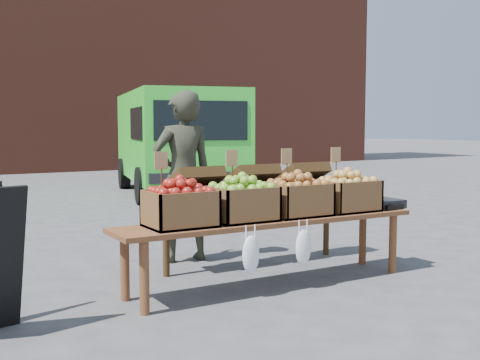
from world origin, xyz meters
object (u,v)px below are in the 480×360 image
back_table (253,211)px  crate_red_apples (298,199)px  delivery_van (177,144)px  crate_russet_pears (242,204)px  vendor (183,177)px  display_bench (270,252)px  weighing_scale (382,203)px  crate_green_apples (347,196)px  crate_golden_apples (180,209)px

back_table → crate_red_apples: size_ratio=4.20×
delivery_van → crate_russet_pears: (-2.42, -6.53, -0.27)m
delivery_van → crate_red_apples: 6.80m
delivery_van → crate_red_apples: delivery_van is taller
vendor → crate_russet_pears: 1.22m
delivery_van → display_bench: bearing=-94.7°
crate_russet_pears → crate_red_apples: bearing=0.0°
weighing_scale → crate_green_apples: bearing=180.0°
display_bench → crate_russet_pears: crate_russet_pears is taller
crate_russet_pears → back_table: bearing=52.9°
vendor → crate_russet_pears: (-0.05, -1.21, -0.13)m
weighing_scale → vendor: bearing=140.7°
vendor → weighing_scale: vendor is taller
crate_russet_pears → crate_red_apples: size_ratio=1.00×
vendor → crate_golden_apples: size_ratio=3.35×
back_table → crate_russet_pears: bearing=-127.1°
display_bench → crate_green_apples: 0.93m
delivery_van → crate_golden_apples: size_ratio=8.75×
crate_russet_pears → weighing_scale: bearing=0.0°
delivery_van → crate_green_apples: (-1.32, -6.53, -0.27)m
crate_red_apples → crate_green_apples: (0.55, 0.00, 0.00)m
back_table → crate_russet_pears: 0.92m
back_table → delivery_van: bearing=72.1°
vendor → delivery_van: bearing=-110.6°
display_bench → crate_golden_apples: 0.93m
delivery_van → weighing_scale: delivery_van is taller
delivery_van → crate_golden_apples: (-2.97, -6.53, -0.27)m
delivery_van → crate_golden_apples: bearing=-101.0°
crate_golden_apples → weighing_scale: crate_golden_apples is taller
delivery_van → crate_green_apples: 6.67m
crate_green_apples → weighing_scale: size_ratio=1.47×
crate_russet_pears → crate_green_apples: 1.10m
vendor → crate_green_apples: (1.05, -1.21, -0.13)m
delivery_van → crate_russet_pears: bearing=-96.9°
vendor → crate_green_apples: 1.61m
delivery_van → weighing_scale: (-0.89, -6.53, -0.37)m
weighing_scale → crate_russet_pears: bearing=180.0°
crate_golden_apples → crate_red_apples: same height
back_table → display_bench: (-0.27, -0.72, -0.24)m
crate_red_apples → delivery_van: bearing=74.0°
delivery_van → crate_red_apples: bearing=-92.5°
back_table → crate_green_apples: size_ratio=4.20×
vendor → display_bench: 1.35m
display_bench → crate_golden_apples: crate_golden_apples is taller
crate_green_apples → vendor: bearing=131.1°
back_table → weighing_scale: bearing=-36.3°
crate_red_apples → weighing_scale: (0.97, 0.00, -0.10)m
crate_green_apples → delivery_van: bearing=78.6°
crate_golden_apples → crate_red_apples: size_ratio=1.00×
vendor → crate_green_apples: bearing=134.5°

